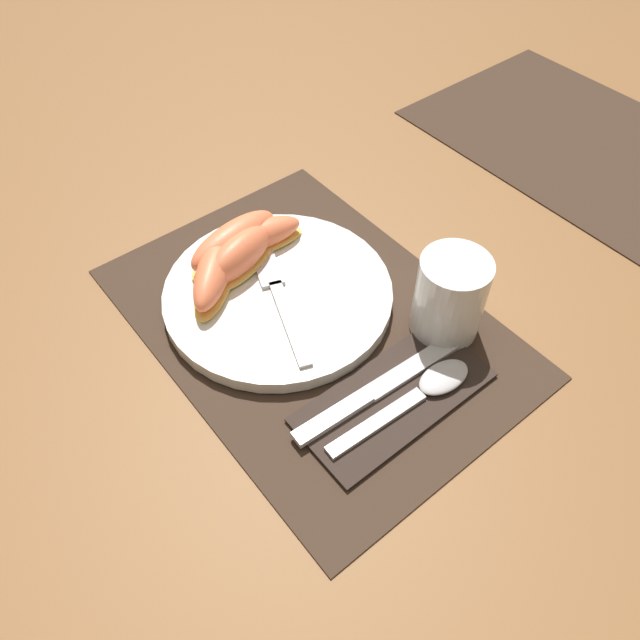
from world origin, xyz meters
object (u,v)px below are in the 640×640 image
(citrus_wedge_2, at_px, (240,257))
(citrus_wedge_3, at_px, (215,270))
(juice_glass, at_px, (449,300))
(plate, at_px, (278,294))
(citrus_wedge_0, at_px, (253,238))
(spoon, at_px, (426,389))
(fork, at_px, (279,289))
(knife, at_px, (382,387))
(citrus_wedge_1, at_px, (234,243))

(citrus_wedge_2, bearing_deg, citrus_wedge_3, -91.69)
(juice_glass, bearing_deg, citrus_wedge_3, -140.50)
(plate, xyz_separation_m, juice_glass, (0.14, 0.12, 0.03))
(citrus_wedge_0, bearing_deg, juice_glass, 24.64)
(spoon, height_order, citrus_wedge_3, citrus_wedge_3)
(citrus_wedge_3, bearing_deg, juice_glass, 39.50)
(juice_glass, bearing_deg, plate, -140.93)
(spoon, bearing_deg, fork, -168.14)
(knife, xyz_separation_m, citrus_wedge_0, (-0.23, 0.01, 0.02))
(juice_glass, height_order, citrus_wedge_3, juice_glass)
(knife, distance_m, citrus_wedge_0, 0.24)
(plate, bearing_deg, citrus_wedge_0, 166.18)
(citrus_wedge_1, height_order, citrus_wedge_3, citrus_wedge_1)
(plate, relative_size, citrus_wedge_0, 1.97)
(citrus_wedge_3, bearing_deg, citrus_wedge_1, 118.89)
(spoon, distance_m, citrus_wedge_1, 0.27)
(citrus_wedge_0, xyz_separation_m, citrus_wedge_3, (0.02, -0.06, 0.00))
(knife, bearing_deg, citrus_wedge_1, -176.80)
(citrus_wedge_0, bearing_deg, knife, -2.44)
(knife, distance_m, spoon, 0.04)
(citrus_wedge_2, xyz_separation_m, citrus_wedge_3, (-0.00, -0.03, -0.00))
(knife, bearing_deg, citrus_wedge_3, -166.18)
(juice_glass, height_order, citrus_wedge_1, juice_glass)
(plate, distance_m, citrus_wedge_2, 0.06)
(fork, relative_size, citrus_wedge_0, 1.46)
(plate, xyz_separation_m, spoon, (0.19, 0.04, -0.00))
(knife, relative_size, citrus_wedge_1, 1.68)
(plate, height_order, fork, fork)
(plate, bearing_deg, citrus_wedge_3, -139.37)
(knife, height_order, fork, fork)
(spoon, height_order, citrus_wedge_2, citrus_wedge_2)
(fork, relative_size, citrus_wedge_3, 1.57)
(citrus_wedge_2, distance_m, citrus_wedge_3, 0.03)
(plate, bearing_deg, citrus_wedge_1, -175.70)
(fork, distance_m, citrus_wedge_2, 0.06)
(citrus_wedge_2, relative_size, citrus_wedge_3, 0.91)
(citrus_wedge_1, xyz_separation_m, citrus_wedge_2, (0.02, -0.01, 0.00))
(citrus_wedge_0, bearing_deg, citrus_wedge_2, -57.56)
(juice_glass, distance_m, citrus_wedge_0, 0.24)
(citrus_wedge_2, bearing_deg, juice_glass, 33.59)
(plate, bearing_deg, citrus_wedge_2, -165.53)
(knife, height_order, citrus_wedge_0, citrus_wedge_0)
(spoon, relative_size, fork, 0.92)
(juice_glass, height_order, citrus_wedge_2, juice_glass)
(fork, height_order, citrus_wedge_3, citrus_wedge_3)
(citrus_wedge_3, bearing_deg, knife, 13.82)
(citrus_wedge_0, xyz_separation_m, citrus_wedge_1, (-0.00, -0.02, 0.00))
(fork, bearing_deg, juice_glass, 39.75)
(juice_glass, relative_size, citrus_wedge_1, 0.72)
(citrus_wedge_2, bearing_deg, knife, 5.60)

